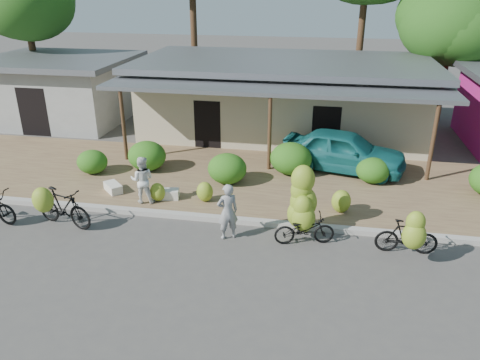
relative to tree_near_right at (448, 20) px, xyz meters
The scene contains 22 objects.
ground 17.04m from the tree_near_right, 116.58° to the right, with size 100.00×100.00×0.00m, color #4A4845.
sidewalk 12.99m from the tree_near_right, 127.25° to the right, with size 60.00×6.00×0.12m, color #8F754D.
curb 15.34m from the tree_near_right, 120.10° to the right, with size 60.00×0.25×0.15m, color #A8A399.
shop_main 8.76m from the tree_near_right, 153.26° to the right, with size 13.00×8.50×3.35m.
shop_grey 18.94m from the tree_near_right, 168.81° to the right, with size 7.00×6.00×3.15m.
tree_near_right is the anchor object (origin of this frame).
hedge_0 17.41m from the tree_near_right, 143.37° to the right, with size 1.11×1.00×0.86m, color #1E6015.
hedge_1 15.58m from the tree_near_right, 141.19° to the right, with size 1.40×1.26×1.09m, color #1E6015.
hedge_2 13.85m from the tree_near_right, 130.42° to the right, with size 1.34×1.21×1.05m, color #1E6015.
hedge_3 11.71m from the tree_near_right, 126.23° to the right, with size 1.49×1.34×1.16m, color #1E6015.
hedge_4 10.70m from the tree_near_right, 111.72° to the right, with size 1.14×1.03×0.89m, color #1E6015.
bike_left 19.15m from the tree_near_right, 132.55° to the right, with size 2.02×1.39×1.47m.
bike_center 14.90m from the tree_near_right, 113.86° to the right, with size 1.72×1.34×2.07m.
bike_right 14.59m from the tree_near_right, 102.74° to the right, with size 1.62×1.16×1.52m.
loose_banana_a 16.40m from the tree_near_right, 131.34° to the right, with size 0.49×0.41×0.61m, color #8DA729.
loose_banana_b 15.31m from the tree_near_right, 127.65° to the right, with size 0.52×0.44×0.65m, color #8DA729.
loose_banana_c 13.27m from the tree_near_right, 112.19° to the right, with size 0.58×0.49×0.72m, color #8DA729.
sack_near 16.17m from the tree_near_right, 131.39° to the right, with size 0.85×0.40×0.30m, color white.
sack_far 17.30m from the tree_near_right, 136.68° to the right, with size 0.75×0.38×0.28m, color white.
vendor 16.12m from the tree_near_right, 120.05° to the right, with size 0.59×0.39×1.63m, color gray.
bystander 16.66m from the tree_near_right, 132.07° to the right, with size 0.74×0.58×1.52m, color silver.
teal_van 10.17m from the tree_near_right, 119.64° to the right, with size 1.78×4.42×1.51m, color #166566.
Camera 1 is at (1.87, -9.96, 6.64)m, focal length 35.00 mm.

